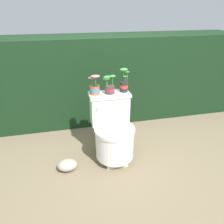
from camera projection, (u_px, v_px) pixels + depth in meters
ground_plane at (119, 159)px, 2.50m from camera, size 12.00×12.00×0.00m
hedge_backdrop at (100, 78)px, 3.25m from camera, size 4.26×0.71×1.22m
toilet at (113, 131)px, 2.42m from camera, size 0.45×0.58×0.72m
potted_plant_left at (94, 87)px, 2.34m from camera, size 0.12×0.12×0.22m
potted_plant_midleft at (109, 87)px, 2.36m from camera, size 0.14×0.11×0.21m
potted_plant_middle at (124, 83)px, 2.41m from camera, size 0.11×0.10×0.26m
garden_stone at (67, 165)px, 2.32m from camera, size 0.21×0.17×0.12m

